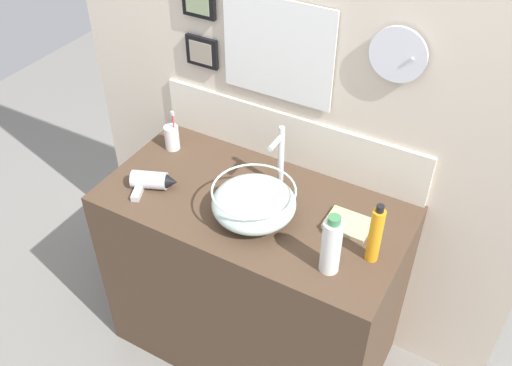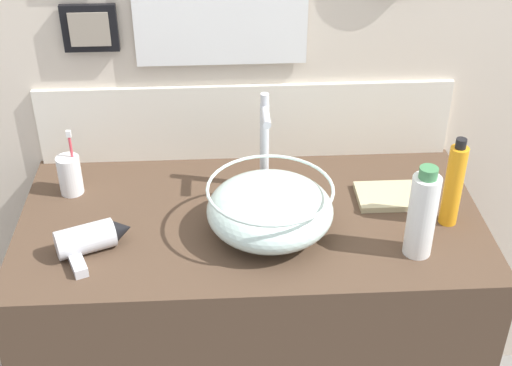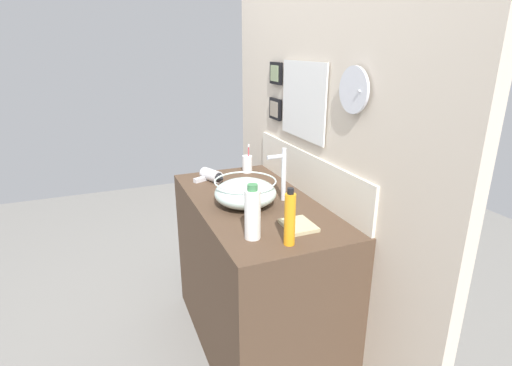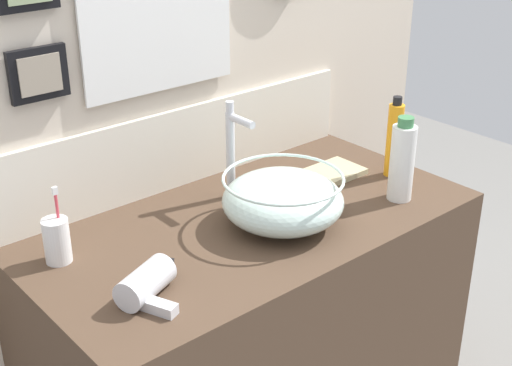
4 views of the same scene
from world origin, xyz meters
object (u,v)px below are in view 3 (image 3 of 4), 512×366
Objects in this scene: toothbrush_cup at (247,164)px; shampoo_bottle at (253,213)px; lotion_bottle at (290,219)px; faucet at (282,172)px; hand_towel at (298,225)px; glass_bowl_sink at (245,192)px; hair_drier at (212,176)px.

toothbrush_cup is 0.78× the size of shampoo_bottle.
lotion_bottle is (0.11, 0.11, 0.00)m from shampoo_bottle.
faucet is 1.49× the size of toothbrush_cup.
shampoo_bottle is 0.25m from hand_towel.
lotion_bottle is (0.96, -0.19, 0.06)m from toothbrush_cup.
shampoo_bottle reaches higher than hand_towel.
shampoo_bottle reaches higher than glass_bowl_sink.
hair_drier is at bearing -175.75° from lotion_bottle.
faucet reaches higher than shampoo_bottle.
glass_bowl_sink is at bearing -90.00° from faucet.
hand_towel is at bearing 139.30° from lotion_bottle.
hand_towel is at bearing 13.20° from hair_drier.
hair_drier is at bearing -173.64° from glass_bowl_sink.
glass_bowl_sink is 0.43m from hair_drier.
lotion_bottle is at bearing -11.07° from toothbrush_cup.
faucet is 1.69× the size of hand_towel.
glass_bowl_sink is 1.29× the size of lotion_bottle.
faucet is 1.44× the size of hair_drier.
glass_bowl_sink is 0.55m from toothbrush_cup.
shampoo_bottle is (0.34, -0.29, -0.04)m from faucet.
lotion_bottle reaches higher than shampoo_bottle.
toothbrush_cup is at bearing 174.66° from hand_towel.
faucet is at bearing -0.75° from toothbrush_cup.
toothbrush_cup is at bearing 158.16° from glass_bowl_sink.
lotion_bottle reaches higher than hand_towel.
hand_towel is at bearing 95.40° from shampoo_bottle.
lotion_bottle is (0.87, 0.06, 0.08)m from hair_drier.
lotion_bottle is (0.45, 0.02, 0.04)m from glass_bowl_sink.
shampoo_bottle is at bearing -15.92° from glass_bowl_sink.
hair_drier is (-0.42, -0.05, -0.04)m from glass_bowl_sink.
shampoo_bottle is at bearing -40.92° from faucet.
hand_towel is (-0.13, 0.11, -0.10)m from lotion_bottle.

